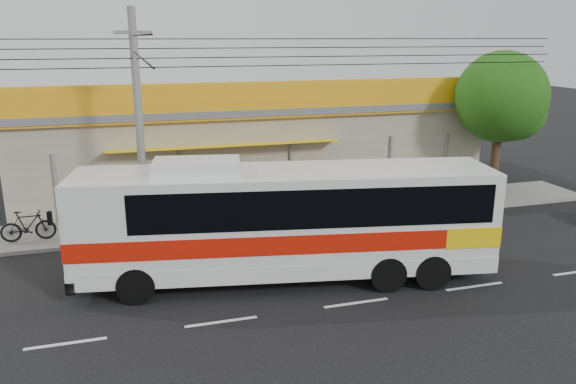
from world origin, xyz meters
The scene contains 9 objects.
ground centered at (0.00, 0.00, 0.00)m, with size 120.00×120.00×0.00m, color black.
sidewalk centered at (0.00, 6.00, 0.07)m, with size 30.00×3.20×0.15m, color gray.
lane_markings centered at (0.00, -2.50, 0.00)m, with size 50.00×0.12×0.01m, color silver, non-canonical shape.
storefront_building centered at (-0.01, 11.54, 2.30)m, with size 22.60×9.20×5.70m.
coach_bus centered at (-1.31, -0.31, 2.13)m, with size 13.22×4.96×3.99m.
motorbike_dark centered at (-9.87, 5.46, 0.74)m, with size 0.55×1.96×1.18m, color black.
utility_pole centered at (-5.62, 4.20, 7.04)m, with size 34.00×14.00×8.54m.
tree_near centered at (10.81, 5.87, 4.72)m, with size 4.21×4.21×6.98m.
tree_far centered at (12.10, 7.58, 4.08)m, with size 3.63×3.63×6.03m.
Camera 1 is at (-6.17, -16.32, 7.54)m, focal length 35.00 mm.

